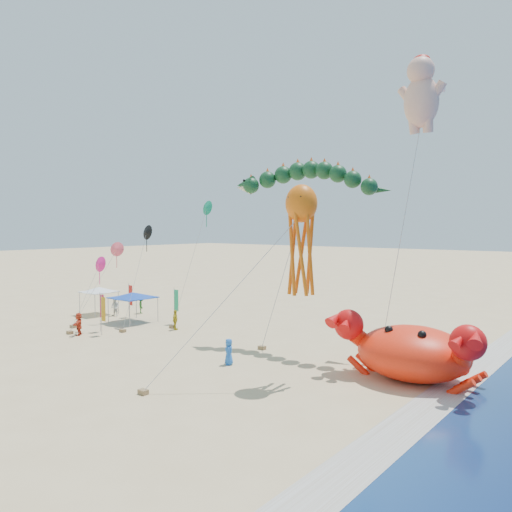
{
  "coord_description": "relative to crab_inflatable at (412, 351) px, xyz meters",
  "views": [
    {
      "loc": [
        20.13,
        -25.55,
        8.6
      ],
      "look_at": [
        -2.0,
        2.0,
        6.5
      ],
      "focal_mm": 35.0,
      "sensor_mm": 36.0,
      "label": 1
    }
  ],
  "objects": [
    {
      "name": "foam_strip",
      "position": [
        2.25,
        -1.3,
        -1.65
      ],
      "size": [
        320.0,
        320.0,
        0.0
      ],
      "primitive_type": "plane",
      "color": "silver",
      "rests_on": "ground"
    },
    {
      "name": "beachgoers",
      "position": [
        -24.2,
        -0.89,
        -0.8
      ],
      "size": [
        20.72,
        10.77,
        1.8
      ],
      "color": "#266220",
      "rests_on": "ground"
    },
    {
      "name": "dragon_kite",
      "position": [
        -8.87,
        2.71,
        9.96
      ],
      "size": [
        11.16,
        4.6,
        12.84
      ],
      "color": "#0F391B",
      "rests_on": "ground"
    },
    {
      "name": "octopus_kite",
      "position": [
        -4.8,
        -4.05,
        6.66
      ],
      "size": [
        6.21,
        7.89,
        10.89
      ],
      "color": "orange",
      "rests_on": "ground"
    },
    {
      "name": "canopy_blue",
      "position": [
        -25.96,
        0.79,
        0.78
      ],
      "size": [
        3.66,
        3.66,
        2.71
      ],
      "color": "gray",
      "rests_on": "ground"
    },
    {
      "name": "cherub_kite",
      "position": [
        -1.53,
        4.64,
        15.38
      ],
      "size": [
        3.8,
        1.96,
        19.36
      ],
      "color": "#F0AE92",
      "rests_on": "ground"
    },
    {
      "name": "feather_flags",
      "position": [
        -24.66,
        -0.63,
        0.35
      ],
      "size": [
        6.4,
        6.77,
        3.2
      ],
      "color": "gray",
      "rests_on": "ground"
    },
    {
      "name": "canopy_white",
      "position": [
        -31.79,
        1.17,
        0.78
      ],
      "size": [
        3.13,
        3.13,
        2.71
      ],
      "color": "gray",
      "rests_on": "ground"
    },
    {
      "name": "ground",
      "position": [
        -9.75,
        -1.3,
        -1.66
      ],
      "size": [
        320.0,
        320.0,
        0.0
      ],
      "primitive_type": "plane",
      "color": "#D1B784",
      "rests_on": "ground"
    },
    {
      "name": "crab_inflatable",
      "position": [
        0.0,
        0.0,
        0.0
      ],
      "size": [
        8.59,
        5.57,
        3.77
      ],
      "color": "#FF280D",
      "rests_on": "ground"
    },
    {
      "name": "small_kites",
      "position": [
        -24.19,
        0.31,
        5.17
      ],
      "size": [
        8.07,
        10.99,
        10.91
      ],
      "color": "black",
      "rests_on": "ground"
    }
  ]
}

